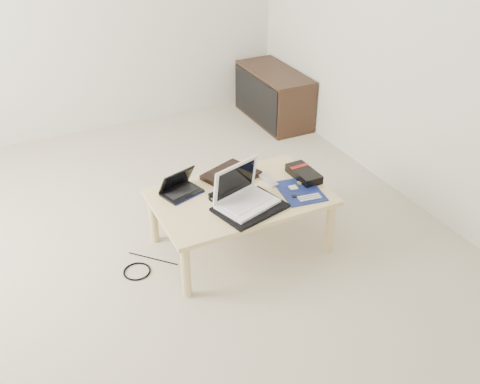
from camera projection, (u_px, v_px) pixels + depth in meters
name	position (u px, v px, depth m)	size (l,w,h in m)	color
ground	(146.00, 247.00, 3.59)	(4.00, 4.00, 0.00)	beige
coffee_table	(240.00, 202.00, 3.43)	(1.10, 0.70, 0.40)	#D8BE82
media_cabinet	(273.00, 96.00, 5.23)	(0.41, 0.90, 0.50)	#382117
book	(231.00, 175.00, 3.58)	(0.40, 0.37, 0.03)	black
netbook	(180.00, 188.00, 3.41)	(0.28, 0.24, 0.16)	black
tablet	(235.00, 194.00, 3.40)	(0.32, 0.27, 0.01)	black
remote	(266.00, 179.00, 3.56)	(0.07, 0.22, 0.02)	silver
neoprene_sleeve	(250.00, 208.00, 3.26)	(0.40, 0.29, 0.02)	black
white_laptop	(243.00, 196.00, 3.27)	(0.41, 0.34, 0.25)	white
motherboard	(301.00, 191.00, 3.44)	(0.29, 0.35, 0.01)	#0B134B
gpu_box	(304.00, 174.00, 3.58)	(0.14, 0.27, 0.06)	black
cable_coil	(217.00, 198.00, 3.37)	(0.11, 0.11, 0.01)	black
floor_cable_coil	(137.00, 271.00, 3.38)	(0.17, 0.17, 0.01)	black
floor_cable_trail	(153.00, 259.00, 3.49)	(0.01, 0.01, 0.35)	black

